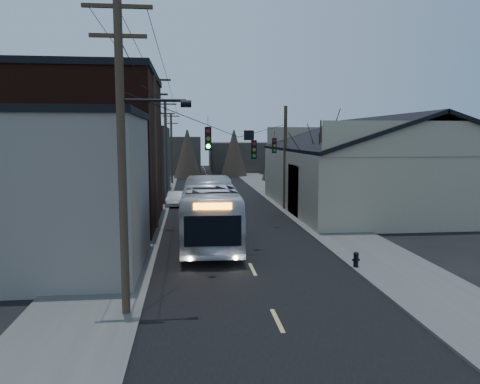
% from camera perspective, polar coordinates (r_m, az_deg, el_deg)
% --- Properties ---
extents(ground, '(160.00, 160.00, 0.00)m').
position_cam_1_polar(ground, '(14.22, 6.16, -18.39)').
color(ground, black).
rests_on(ground, ground).
extents(road_surface, '(9.00, 110.00, 0.02)m').
position_cam_1_polar(road_surface, '(43.08, -2.43, -1.27)').
color(road_surface, black).
rests_on(road_surface, ground).
extents(sidewalk_left, '(4.00, 110.00, 0.12)m').
position_cam_1_polar(sidewalk_left, '(43.13, -11.08, -1.31)').
color(sidewalk_left, '#474744').
rests_on(sidewalk_left, ground).
extents(sidewalk_right, '(4.00, 110.00, 0.12)m').
position_cam_1_polar(sidewalk_right, '(43.98, 6.05, -1.07)').
color(sidewalk_right, '#474744').
rests_on(sidewalk_right, ground).
extents(building_clapboard, '(8.00, 8.00, 7.00)m').
position_cam_1_polar(building_clapboard, '(22.57, -22.08, -0.18)').
color(building_clapboard, slate).
rests_on(building_clapboard, ground).
extents(building_brick, '(10.00, 12.00, 10.00)m').
position_cam_1_polar(building_brick, '(33.35, -18.73, 4.64)').
color(building_brick, black).
rests_on(building_brick, ground).
extents(building_left_far, '(9.00, 14.00, 7.00)m').
position_cam_1_polar(building_left_far, '(49.08, -14.09, 3.61)').
color(building_left_far, '#312D27').
rests_on(building_left_far, ground).
extents(warehouse, '(16.16, 20.60, 7.73)m').
position_cam_1_polar(warehouse, '(40.90, 16.54, 1.81)').
color(warehouse, gray).
rests_on(warehouse, ground).
extents(building_far_left, '(10.00, 12.00, 6.00)m').
position_cam_1_polar(building_far_left, '(77.68, -8.62, 4.46)').
color(building_far_left, '#312D27').
rests_on(building_far_left, ground).
extents(building_far_right, '(12.00, 14.00, 5.00)m').
position_cam_1_polar(building_far_right, '(83.22, 0.53, 4.34)').
color(building_far_right, '#312D27').
rests_on(building_far_right, ground).
extents(bare_tree, '(0.40, 0.40, 7.20)m').
position_cam_1_polar(bare_tree, '(33.96, 9.72, 2.57)').
color(bare_tree, black).
rests_on(bare_tree, ground).
extents(utility_lines, '(11.24, 45.28, 10.50)m').
position_cam_1_polar(utility_lines, '(36.72, -6.73, 5.04)').
color(utility_lines, '#382B1E').
rests_on(utility_lines, ground).
extents(bus, '(3.25, 12.78, 3.54)m').
position_cam_1_polar(bus, '(27.22, -3.74, -2.25)').
color(bus, silver).
rests_on(bus, ground).
extents(parked_car, '(1.70, 3.90, 1.25)m').
position_cam_1_polar(parked_car, '(41.37, -7.85, -0.80)').
color(parked_car, '#A7A9AF').
rests_on(parked_car, ground).
extents(fire_hydrant, '(0.33, 0.24, 0.71)m').
position_cam_1_polar(fire_hydrant, '(22.16, 13.96, -7.90)').
color(fire_hydrant, black).
rests_on(fire_hydrant, sidewalk_right).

